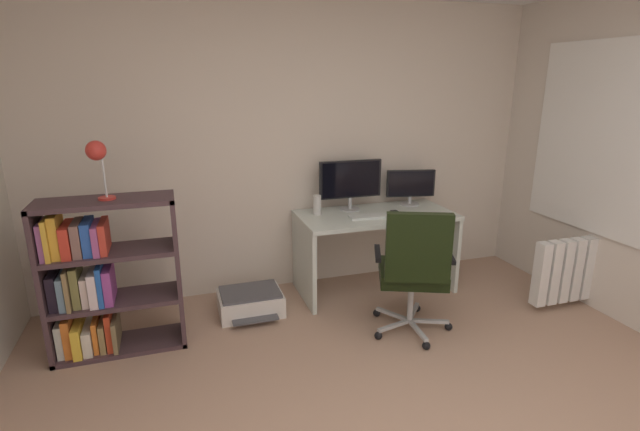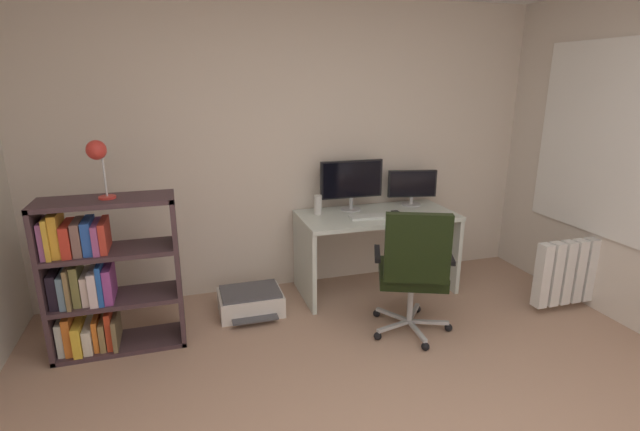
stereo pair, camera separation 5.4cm
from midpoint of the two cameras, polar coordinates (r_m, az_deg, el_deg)
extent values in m
cube|color=beige|center=(4.22, -3.57, 8.10)|extent=(4.48, 0.10, 2.53)
cube|color=white|center=(4.34, 31.44, 7.79)|extent=(0.01, 1.39, 1.44)
cube|color=white|center=(4.33, 31.38, 7.79)|extent=(0.02, 1.47, 1.52)
cube|color=silver|center=(4.17, 6.42, 0.03)|extent=(1.36, 0.67, 0.04)
cube|color=silver|center=(4.07, -2.35, -5.65)|extent=(0.04, 0.64, 0.68)
cube|color=silver|center=(4.58, 13.91, -3.59)|extent=(0.04, 0.64, 0.68)
cylinder|color=#B2B5B7|center=(4.25, 3.27, 0.78)|extent=(0.18, 0.18, 0.01)
cylinder|color=#B2B5B7|center=(4.24, 3.29, 1.61)|extent=(0.03, 0.03, 0.12)
cube|color=black|center=(4.19, 3.33, 4.43)|extent=(0.57, 0.04, 0.33)
cube|color=black|center=(4.17, 3.43, 4.37)|extent=(0.53, 0.01, 0.31)
cylinder|color=#B2B5B7|center=(4.50, 10.45, 1.39)|extent=(0.18, 0.18, 0.01)
cylinder|color=#B2B5B7|center=(4.49, 10.48, 1.96)|extent=(0.03, 0.03, 0.08)
cube|color=black|center=(4.45, 10.58, 3.86)|extent=(0.45, 0.13, 0.25)
cube|color=black|center=(4.43, 10.66, 3.80)|extent=(0.41, 0.09, 0.23)
cube|color=silver|center=(4.02, 5.57, -0.13)|extent=(0.35, 0.16, 0.02)
cube|color=black|center=(4.12, 8.75, 0.26)|extent=(0.06, 0.10, 0.03)
cylinder|color=silver|center=(4.08, -0.74, 1.30)|extent=(0.07, 0.07, 0.17)
cube|color=#B7BABC|center=(3.78, 12.67, -12.39)|extent=(0.29, 0.14, 0.02)
sphere|color=black|center=(3.83, 14.92, -12.89)|extent=(0.06, 0.06, 0.06)
cube|color=#B7BABC|center=(3.90, 10.86, -11.40)|extent=(0.22, 0.25, 0.02)
sphere|color=black|center=(4.05, 11.28, -10.97)|extent=(0.06, 0.06, 0.06)
cube|color=#B7BABC|center=(3.83, 8.39, -11.76)|extent=(0.18, 0.27, 0.02)
sphere|color=black|center=(3.92, 6.49, -11.65)|extent=(0.06, 0.06, 0.06)
cube|color=#B7BABC|center=(3.68, 8.56, -13.05)|extent=(0.30, 0.10, 0.02)
sphere|color=black|center=(3.61, 6.64, -14.26)|extent=(0.06, 0.06, 0.06)
cube|color=#B7BABC|center=(3.65, 11.32, -13.47)|extent=(0.06, 0.30, 0.02)
sphere|color=black|center=(3.55, 12.31, -15.16)|extent=(0.06, 0.06, 0.06)
cylinder|color=#B7BABC|center=(3.69, 10.50, -10.05)|extent=(0.04, 0.04, 0.34)
cube|color=black|center=(3.60, 10.68, -6.87)|extent=(0.62, 0.60, 0.10)
cube|color=black|center=(3.25, 11.38, -3.87)|extent=(0.44, 0.23, 0.49)
cube|color=black|center=(3.52, 6.57, -4.57)|extent=(0.16, 0.30, 0.03)
cube|color=black|center=(3.58, 14.97, -4.69)|extent=(0.16, 0.30, 0.03)
cube|color=#422E34|center=(3.66, -30.73, -7.18)|extent=(0.03, 0.34, 1.10)
cube|color=#422E34|center=(3.55, -17.24, -6.22)|extent=(0.03, 0.34, 1.10)
cube|color=#422E34|center=(3.42, -25.10, 1.51)|extent=(0.88, 0.34, 0.03)
cube|color=#422E34|center=(3.80, -23.14, -14.17)|extent=(0.88, 0.34, 0.03)
cube|color=#422E34|center=(3.64, -23.76, -9.33)|extent=(0.82, 0.34, 0.03)
cube|color=#422E34|center=(3.51, -24.41, -4.09)|extent=(0.82, 0.34, 0.03)
cube|color=silver|center=(3.81, -29.12, -12.62)|extent=(0.04, 0.26, 0.24)
cube|color=orange|center=(3.78, -28.43, -12.39)|extent=(0.05, 0.27, 0.28)
cube|color=gold|center=(3.78, -27.51, -12.80)|extent=(0.05, 0.31, 0.22)
cube|color=beige|center=(3.79, -26.50, -12.93)|extent=(0.06, 0.31, 0.18)
cube|color=orange|center=(3.77, -25.78, -12.58)|extent=(0.03, 0.25, 0.23)
cube|color=olive|center=(3.76, -25.10, -12.76)|extent=(0.04, 0.26, 0.20)
cube|color=red|center=(3.73, -24.48, -12.24)|extent=(0.04, 0.25, 0.28)
cube|color=olive|center=(3.74, -23.84, -12.55)|extent=(0.03, 0.31, 0.22)
cube|color=black|center=(3.66, -29.81, -7.73)|extent=(0.06, 0.25, 0.24)
cube|color=slate|center=(3.65, -28.94, -7.74)|extent=(0.04, 0.30, 0.23)
cube|color=olive|center=(3.63, -28.41, -7.40)|extent=(0.03, 0.31, 0.28)
cube|color=olive|center=(3.62, -27.71, -7.30)|extent=(0.05, 0.26, 0.28)
cube|color=beige|center=(3.63, -26.81, -7.78)|extent=(0.04, 0.27, 0.20)
cube|color=silver|center=(3.61, -26.00, -7.57)|extent=(0.05, 0.30, 0.23)
cube|color=#2255B1|center=(3.59, -25.33, -7.24)|extent=(0.03, 0.29, 0.28)
cube|color=#943F8F|center=(3.59, -24.57, -7.41)|extent=(0.05, 0.28, 0.24)
cube|color=#9F5790|center=(3.54, -30.83, -2.49)|extent=(0.03, 0.26, 0.24)
cube|color=gold|center=(3.53, -30.29, -2.20)|extent=(0.03, 0.30, 0.27)
cube|color=gold|center=(3.52, -29.65, -2.04)|extent=(0.05, 0.25, 0.29)
cube|color=red|center=(3.52, -28.61, -2.54)|extent=(0.06, 0.29, 0.21)
cube|color=#7E5C54|center=(3.50, -27.64, -2.40)|extent=(0.05, 0.25, 0.22)
cube|color=#2751AD|center=(3.49, -26.65, -2.28)|extent=(0.06, 0.25, 0.22)
cube|color=#A14C88|center=(3.48, -25.79, -2.41)|extent=(0.04, 0.28, 0.20)
cube|color=#C73B2C|center=(3.49, -25.07, -2.25)|extent=(0.04, 0.27, 0.21)
cylinder|color=red|center=(3.41, -24.82, 1.92)|extent=(0.11, 0.11, 0.02)
cylinder|color=silver|center=(3.38, -25.10, 4.27)|extent=(0.01, 0.01, 0.27)
sphere|color=red|center=(3.36, -25.94, 7.10)|extent=(0.13, 0.13, 0.13)
cube|color=silver|center=(3.97, -8.81, -10.44)|extent=(0.51, 0.37, 0.17)
cube|color=#4C4C51|center=(3.93, -8.88, -9.15)|extent=(0.47, 0.34, 0.02)
cube|color=#4C4C51|center=(3.79, -8.22, -12.39)|extent=(0.36, 0.10, 0.01)
cube|color=white|center=(4.24, 24.86, -6.50)|extent=(0.09, 0.10, 0.54)
cube|color=white|center=(4.31, 25.99, -6.25)|extent=(0.09, 0.10, 0.54)
cube|color=white|center=(4.39, 27.08, -6.02)|extent=(0.09, 0.10, 0.54)
cube|color=white|center=(4.47, 28.14, -5.78)|extent=(0.09, 0.10, 0.54)
cube|color=white|center=(4.55, 29.15, -5.56)|extent=(0.09, 0.10, 0.54)
cube|color=white|center=(4.63, 30.13, -5.34)|extent=(0.09, 0.10, 0.54)
cube|color=white|center=(4.71, 31.07, -5.12)|extent=(0.09, 0.10, 0.54)
cube|color=white|center=(4.80, 31.98, -4.91)|extent=(0.09, 0.10, 0.54)
camera|label=1|loc=(0.03, -90.42, -0.12)|focal=26.41mm
camera|label=2|loc=(0.03, 89.58, 0.12)|focal=26.41mm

